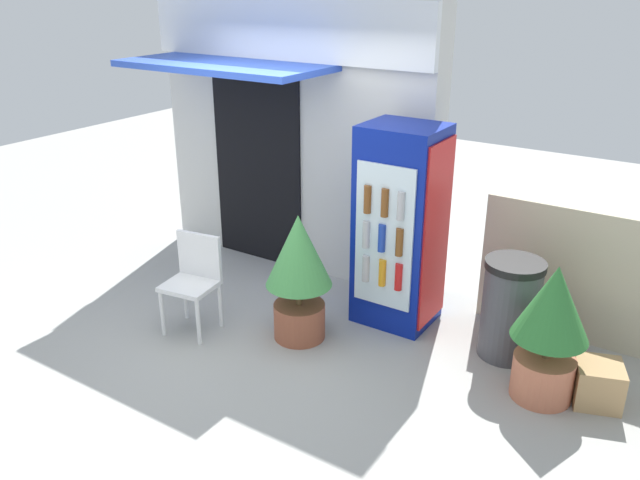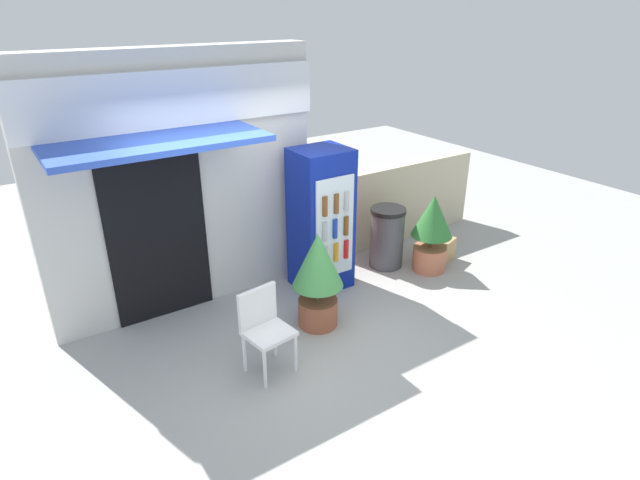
{
  "view_description": "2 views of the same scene",
  "coord_description": "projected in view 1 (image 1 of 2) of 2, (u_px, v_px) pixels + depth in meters",
  "views": [
    {
      "loc": [
        3.31,
        -3.68,
        2.94
      ],
      "look_at": [
        0.59,
        0.5,
        0.88
      ],
      "focal_mm": 36.3,
      "sensor_mm": 36.0,
      "label": 1
    },
    {
      "loc": [
        -2.29,
        -3.85,
        3.35
      ],
      "look_at": [
        0.6,
        0.48,
        0.97
      ],
      "focal_mm": 29.27,
      "sensor_mm": 36.0,
      "label": 2
    }
  ],
  "objects": [
    {
      "name": "potted_plant_curbside",
      "position": [
        550.0,
        325.0,
        4.63
      ],
      "size": [
        0.55,
        0.55,
        1.07
      ],
      "color": "#BC6B4C",
      "rests_on": "ground"
    },
    {
      "name": "cardboard_box",
      "position": [
        598.0,
        384.0,
        4.73
      ],
      "size": [
        0.42,
        0.42,
        0.32
      ],
      "primitive_type": "cube",
      "rotation": [
        0.0,
        0.0,
        0.33
      ],
      "color": "tan",
      "rests_on": "ground"
    },
    {
      "name": "drink_cooler",
      "position": [
        400.0,
        227.0,
        5.62
      ],
      "size": [
        0.69,
        0.63,
        1.8
      ],
      "color": "navy",
      "rests_on": "ground"
    },
    {
      "name": "ground",
      "position": [
        232.0,
        338.0,
        5.63
      ],
      "size": [
        16.0,
        16.0,
        0.0
      ],
      "primitive_type": "plane",
      "color": "#A3A39E"
    },
    {
      "name": "storefront_building",
      "position": [
        292.0,
        123.0,
        6.59
      ],
      "size": [
        3.17,
        1.25,
        2.95
      ],
      "color": "silver",
      "rests_on": "ground"
    },
    {
      "name": "potted_plant_near_shop",
      "position": [
        299.0,
        268.0,
        5.41
      ],
      "size": [
        0.56,
        0.56,
        1.13
      ],
      "color": "#995138",
      "rests_on": "ground"
    },
    {
      "name": "trash_bin",
      "position": [
        510.0,
        309.0,
        5.23
      ],
      "size": [
        0.48,
        0.48,
        0.85
      ],
      "color": "#47474C",
      "rests_on": "ground"
    },
    {
      "name": "plastic_chair",
      "position": [
        194.0,
        275.0,
        5.62
      ],
      "size": [
        0.48,
        0.45,
        0.87
      ],
      "color": "white",
      "rests_on": "ground"
    }
  ]
}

